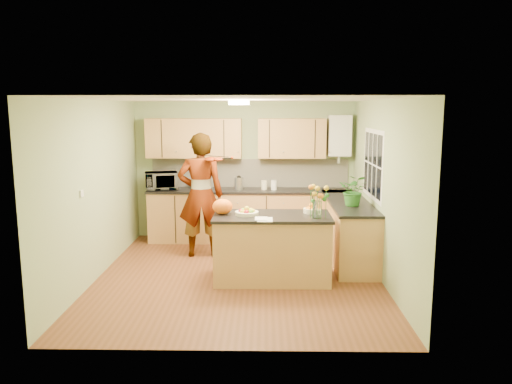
{
  "coord_description": "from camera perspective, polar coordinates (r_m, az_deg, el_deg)",
  "views": [
    {
      "loc": [
        0.37,
        -6.87,
        2.39
      ],
      "look_at": [
        0.24,
        0.5,
        1.14
      ],
      "focal_mm": 35.0,
      "sensor_mm": 36.0,
      "label": 1
    }
  ],
  "objects": [
    {
      "name": "back_counter",
      "position": [
        9.03,
        -0.72,
        -2.65
      ],
      "size": [
        3.64,
        0.62,
        0.94
      ],
      "color": "tan",
      "rests_on": "floor"
    },
    {
      "name": "right_counter",
      "position": [
        8.07,
        10.5,
        -4.3
      ],
      "size": [
        0.62,
        2.24,
        0.94
      ],
      "color": "tan",
      "rests_on": "floor"
    },
    {
      "name": "wall_right",
      "position": [
        7.15,
        14.17,
        0.16
      ],
      "size": [
        0.02,
        4.5,
        2.5
      ],
      "primitive_type": "cube",
      "color": "#9BAE7C",
      "rests_on": "floor"
    },
    {
      "name": "flower_vase",
      "position": [
        6.68,
        7.05,
        -0.17
      ],
      "size": [
        0.27,
        0.27,
        0.5
      ],
      "rotation": [
        0.0,
        0.0,
        -0.21
      ],
      "color": "silver",
      "rests_on": "peninsula_island"
    },
    {
      "name": "wall_left",
      "position": [
        7.36,
        -17.79,
        0.25
      ],
      "size": [
        0.02,
        4.5,
        2.5
      ],
      "primitive_type": "cube",
      "color": "#9BAE7C",
      "rests_on": "floor"
    },
    {
      "name": "floor",
      "position": [
        7.29,
        -1.98,
        -9.53
      ],
      "size": [
        4.5,
        4.5,
        0.0
      ],
      "primitive_type": "plane",
      "color": "brown",
      "rests_on": "ground"
    },
    {
      "name": "violinist",
      "position": [
        8.06,
        -6.33,
        -0.36
      ],
      "size": [
        0.78,
        0.56,
        2.01
      ],
      "primitive_type": "imported",
      "rotation": [
        0.0,
        0.0,
        3.26
      ],
      "color": "tan",
      "rests_on": "floor"
    },
    {
      "name": "ceiling",
      "position": [
        6.88,
        -2.11,
        10.53
      ],
      "size": [
        4.0,
        4.5,
        0.02
      ],
      "primitive_type": "cube",
      "color": "white",
      "rests_on": "wall_back"
    },
    {
      "name": "light_switch",
      "position": [
        6.79,
        -19.3,
        -0.16
      ],
      "size": [
        0.02,
        0.09,
        0.09
      ],
      "primitive_type": "cube",
      "color": "white",
      "rests_on": "wall_left"
    },
    {
      "name": "jar_cream",
      "position": [
        8.95,
        0.94,
        0.82
      ],
      "size": [
        0.12,
        0.12,
        0.16
      ],
      "primitive_type": "cylinder",
      "rotation": [
        0.0,
        0.0,
        -0.17
      ],
      "color": "#F7EAC6",
      "rests_on": "back_counter"
    },
    {
      "name": "papers",
      "position": [
        6.59,
        1.03,
        -3.14
      ],
      "size": [
        0.2,
        0.28,
        0.01
      ],
      "primitive_type": "cube",
      "color": "white",
      "rests_on": "peninsula_island"
    },
    {
      "name": "wall_back",
      "position": [
        9.2,
        -1.3,
        2.5
      ],
      "size": [
        4.0,
        0.02,
        2.5
      ],
      "primitive_type": "cube",
      "color": "#9BAE7C",
      "rests_on": "floor"
    },
    {
      "name": "ceiling_lamp",
      "position": [
        7.18,
        -1.97,
        10.18
      ],
      "size": [
        0.3,
        0.3,
        0.07
      ],
      "color": "#FFEABF",
      "rests_on": "ceiling"
    },
    {
      "name": "microwave",
      "position": [
        9.11,
        -10.77,
        1.27
      ],
      "size": [
        0.64,
        0.51,
        0.31
      ],
      "primitive_type": "imported",
      "rotation": [
        0.0,
        0.0,
        0.26
      ],
      "color": "white",
      "rests_on": "back_counter"
    },
    {
      "name": "orange_bowl",
      "position": [
        7.05,
        6.32,
        -1.95
      ],
      "size": [
        0.22,
        0.22,
        0.13
      ],
      "color": "#F7EAC6",
      "rests_on": "peninsula_island"
    },
    {
      "name": "window_right",
      "position": [
        7.69,
        13.2,
        3.1
      ],
      "size": [
        0.01,
        1.3,
        1.05
      ],
      "color": "white",
      "rests_on": "wall_right"
    },
    {
      "name": "splashback",
      "position": [
        9.19,
        -0.68,
        2.18
      ],
      "size": [
        3.6,
        0.02,
        0.52
      ],
      "primitive_type": "cube",
      "color": "silver",
      "rests_on": "back_counter"
    },
    {
      "name": "violin",
      "position": [
        7.73,
        -5.15,
        3.75
      ],
      "size": [
        0.6,
        0.52,
        0.15
      ],
      "primitive_type": null,
      "rotation": [
        0.17,
        0.0,
        -0.61
      ],
      "color": "#520905",
      "rests_on": "violinist"
    },
    {
      "name": "fruit_dish",
      "position": [
        6.88,
        -1.06,
        -2.25
      ],
      "size": [
        0.32,
        0.32,
        0.11
      ],
      "color": "#F7EAC6",
      "rests_on": "peninsula_island"
    },
    {
      "name": "upper_cabinets",
      "position": [
        8.99,
        -2.49,
        6.16
      ],
      "size": [
        3.2,
        0.34,
        0.7
      ],
      "color": "tan",
      "rests_on": "wall_back"
    },
    {
      "name": "kettle",
      "position": [
        8.93,
        -1.97,
        1.05
      ],
      "size": [
        0.16,
        0.16,
        0.29
      ],
      "rotation": [
        0.0,
        0.0,
        -0.29
      ],
      "color": "silver",
      "rests_on": "back_counter"
    },
    {
      "name": "blue_box",
      "position": [
        9.03,
        -6.35,
        1.07
      ],
      "size": [
        0.35,
        0.3,
        0.23
      ],
      "primitive_type": "cube",
      "rotation": [
        0.0,
        0.0,
        0.32
      ],
      "color": "navy",
      "rests_on": "back_counter"
    },
    {
      "name": "orange_bag",
      "position": [
        6.93,
        -3.85,
        -1.67
      ],
      "size": [
        0.28,
        0.24,
        0.21
      ],
      "primitive_type": "ellipsoid",
      "rotation": [
        0.0,
        0.0,
        -0.01
      ],
      "color": "orange",
      "rests_on": "peninsula_island"
    },
    {
      "name": "boiler",
      "position": [
        9.07,
        9.5,
        6.37
      ],
      "size": [
        0.4,
        0.3,
        0.86
      ],
      "color": "white",
      "rests_on": "wall_back"
    },
    {
      "name": "potted_plant",
      "position": [
        7.55,
        11.15,
        0.18
      ],
      "size": [
        0.53,
        0.49,
        0.47
      ],
      "primitive_type": "imported",
      "rotation": [
        0.0,
        0.0,
        -0.36
      ],
      "color": "#2B6E24",
      "rests_on": "right_counter"
    },
    {
      "name": "wall_front",
      "position": [
        4.78,
        -3.48,
        -4.19
      ],
      "size": [
        4.0,
        0.02,
        2.5
      ],
      "primitive_type": "cube",
      "color": "#9BAE7C",
      "rests_on": "floor"
    },
    {
      "name": "jar_white",
      "position": [
        8.92,
        2.07,
        0.8
      ],
      "size": [
        0.14,
        0.14,
        0.17
      ],
      "primitive_type": "cylinder",
      "rotation": [
        0.0,
        0.0,
        0.39
      ],
      "color": "white",
      "rests_on": "back_counter"
    },
    {
      "name": "peninsula_island",
      "position": [
        7.0,
        1.84,
        -6.35
      ],
      "size": [
        1.62,
        0.83,
        0.93
      ],
      "color": "tan",
      "rests_on": "floor"
    }
  ]
}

